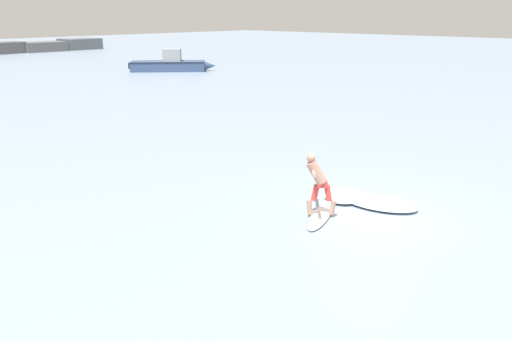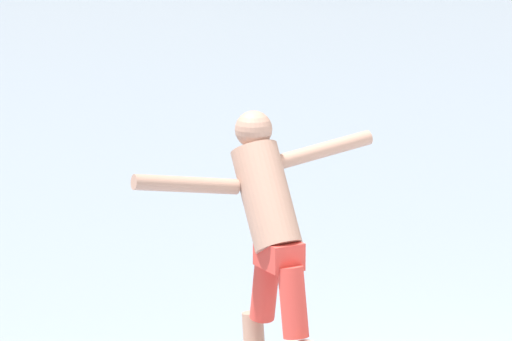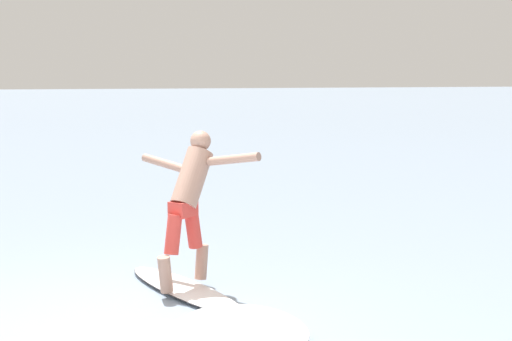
{
  "view_description": "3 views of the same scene",
  "coord_description": "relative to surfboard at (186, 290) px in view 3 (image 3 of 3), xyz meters",
  "views": [
    {
      "loc": [
        -10.86,
        -5.88,
        5.01
      ],
      "look_at": [
        -1.41,
        2.81,
        0.94
      ],
      "focal_mm": 35.0,
      "sensor_mm": 36.0,
      "label": 1
    },
    {
      "loc": [
        0.21,
        -5.67,
        2.82
      ],
      "look_at": [
        -1.31,
        1.74,
        1.2
      ],
      "focal_mm": 85.0,
      "sensor_mm": 36.0,
      "label": 2
    },
    {
      "loc": [
        6.21,
        -0.21,
        2.29
      ],
      "look_at": [
        -1.11,
        1.72,
        1.25
      ],
      "focal_mm": 50.0,
      "sensor_mm": 36.0,
      "label": 3
    }
  ],
  "objects": [
    {
      "name": "surfer",
      "position": [
        -0.11,
        0.08,
        0.99
      ],
      "size": [
        1.25,
        1.09,
        1.62
      ],
      "color": "tan",
      "rests_on": "surfboard"
    },
    {
      "name": "surfboard",
      "position": [
        0.0,
        0.0,
        0.0
      ],
      "size": [
        2.21,
        1.22,
        0.21
      ],
      "color": "white",
      "rests_on": "ground"
    },
    {
      "name": "wave_foam_at_nose",
      "position": [
        1.47,
        0.25,
        0.06
      ],
      "size": [
        1.52,
        1.37,
        0.2
      ],
      "color": "white",
      "rests_on": "ground"
    },
    {
      "name": "ground_plane",
      "position": [
        0.97,
        -0.93,
        -0.04
      ],
      "size": [
        200.0,
        200.0,
        0.0
      ],
      "primitive_type": "plane",
      "color": "#7B8DA1"
    }
  ]
}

